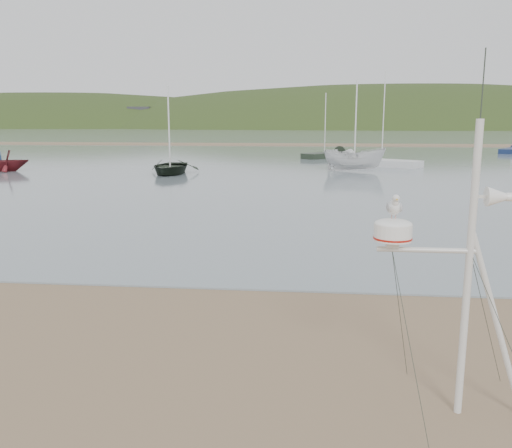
# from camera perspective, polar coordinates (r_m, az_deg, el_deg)

# --- Properties ---
(ground) EXTENTS (560.00, 560.00, 0.00)m
(ground) POSITION_cam_1_polar(r_m,az_deg,el_deg) (8.62, -13.03, -14.84)
(ground) COLOR #7B6147
(ground) RESTS_ON ground
(water) EXTENTS (560.00, 256.00, 0.04)m
(water) POSITION_cam_1_polar(r_m,az_deg,el_deg) (139.39, 4.79, 9.51)
(water) COLOR gray
(water) RESTS_ON ground
(sandbar) EXTENTS (560.00, 7.00, 0.07)m
(sandbar) POSITION_cam_1_polar(r_m,az_deg,el_deg) (77.44, 3.89, 8.34)
(sandbar) COLOR #7B6147
(sandbar) RESTS_ON water
(hill_ridge) EXTENTS (620.00, 180.00, 80.00)m
(hill_ridge) POSITION_cam_1_polar(r_m,az_deg,el_deg) (243.96, 9.56, 5.41)
(hill_ridge) COLOR #263716
(hill_ridge) RESTS_ON ground
(far_cottages) EXTENTS (294.40, 6.30, 8.00)m
(far_cottages) POSITION_cam_1_polar(r_m,az_deg,el_deg) (203.31, 6.02, 11.09)
(far_cottages) COLOR beige
(far_cottages) RESTS_ON ground
(mast_rig) EXTENTS (2.00, 2.14, 4.52)m
(mast_rig) POSITION_cam_1_polar(r_m,az_deg,el_deg) (7.33, 20.69, -10.73)
(mast_rig) COLOR silver
(mast_rig) RESTS_ON ground
(boat_dark) EXTENTS (3.36, 1.04, 4.68)m
(boat_dark) POSITION_cam_1_polar(r_m,az_deg,el_deg) (36.90, -9.11, 8.84)
(boat_dark) COLOR black
(boat_dark) RESTS_ON water
(boat_red) EXTENTS (2.57, 2.85, 2.82)m
(boat_red) POSITION_cam_1_polar(r_m,az_deg,el_deg) (42.26, -24.81, 6.98)
(boat_red) COLOR maroon
(boat_red) RESTS_ON water
(boat_white) EXTENTS (1.89, 1.86, 4.30)m
(boat_white) POSITION_cam_1_polar(r_m,az_deg,el_deg) (39.09, 10.39, 8.64)
(boat_white) COLOR silver
(boat_white) RESTS_ON water
(sailboat_white_near) EXTENTS (7.80, 6.15, 7.99)m
(sailboat_white_near) POSITION_cam_1_polar(r_m,az_deg,el_deg) (45.04, 10.48, 6.53)
(sailboat_white_near) COLOR silver
(sailboat_white_near) RESTS_ON ground
(sailboat_dark_mid) EXTENTS (5.48, 6.04, 6.54)m
(sailboat_dark_mid) POSITION_cam_1_polar(r_m,az_deg,el_deg) (53.17, 8.37, 7.26)
(sailboat_dark_mid) COLOR black
(sailboat_dark_mid) RESTS_ON ground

